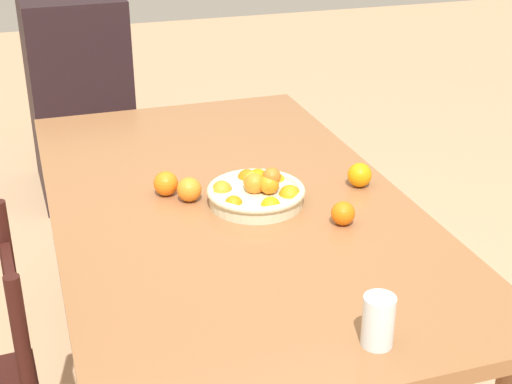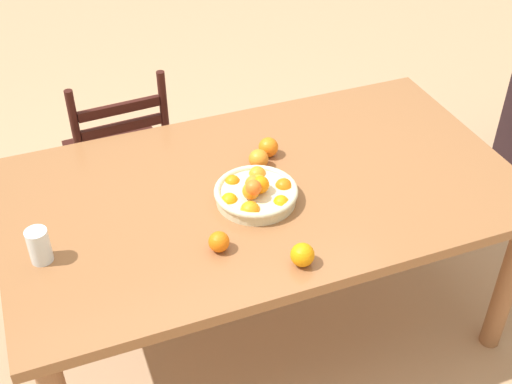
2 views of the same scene
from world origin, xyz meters
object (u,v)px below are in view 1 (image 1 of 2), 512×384
(orange_loose_2, at_px, (166,183))
(orange_loose_1, at_px, (189,189))
(cabinet, at_px, (78,95))
(fruit_bowl, at_px, (257,192))
(dining_table, at_px, (230,224))
(drinking_glass, at_px, (378,321))
(orange_loose_3, at_px, (360,175))
(orange_loose_0, at_px, (343,213))

(orange_loose_2, bearing_deg, orange_loose_1, -137.26)
(cabinet, relative_size, orange_loose_2, 13.69)
(fruit_bowl, bearing_deg, orange_loose_1, 66.12)
(dining_table, relative_size, cabinet, 1.78)
(orange_loose_1, relative_size, drinking_glass, 0.63)
(orange_loose_3, relative_size, drinking_glass, 0.64)
(dining_table, relative_size, orange_loose_3, 24.21)
(fruit_bowl, bearing_deg, orange_loose_0, -136.41)
(orange_loose_0, height_order, orange_loose_3, orange_loose_3)
(orange_loose_0, relative_size, drinking_glass, 0.58)
(dining_table, relative_size, orange_loose_2, 24.38)
(fruit_bowl, xyz_separation_m, orange_loose_0, (-0.21, -0.20, -0.00))
(fruit_bowl, distance_m, orange_loose_2, 0.30)
(dining_table, distance_m, orange_loose_3, 0.45)
(drinking_glass, bearing_deg, orange_loose_1, 15.04)
(fruit_bowl, bearing_deg, drinking_glass, -177.44)
(fruit_bowl, relative_size, orange_loose_3, 3.85)
(orange_loose_1, bearing_deg, dining_table, -104.57)
(orange_loose_2, xyz_separation_m, drinking_glass, (-0.92, -0.29, 0.02))
(orange_loose_0, xyz_separation_m, orange_loose_1, (0.29, 0.39, 0.00))
(dining_table, bearing_deg, orange_loose_0, -134.01)
(orange_loose_1, distance_m, drinking_glass, 0.88)
(fruit_bowl, xyz_separation_m, orange_loose_3, (0.02, -0.36, -0.00))
(dining_table, height_order, drinking_glass, drinking_glass)
(cabinet, bearing_deg, orange_loose_0, -167.02)
(orange_loose_2, distance_m, orange_loose_3, 0.63)
(dining_table, xyz_separation_m, orange_loose_2, (0.10, 0.18, 0.13))
(fruit_bowl, distance_m, drinking_glass, 0.77)
(fruit_bowl, height_order, orange_loose_0, fruit_bowl)
(orange_loose_3, bearing_deg, orange_loose_0, 145.03)
(drinking_glass, bearing_deg, cabinet, 8.36)
(dining_table, distance_m, orange_loose_1, 0.18)
(dining_table, relative_size, orange_loose_1, 24.82)
(orange_loose_1, xyz_separation_m, orange_loose_3, (-0.06, -0.55, 0.00))
(orange_loose_3, bearing_deg, drinking_glass, 157.57)
(dining_table, distance_m, cabinet, 1.94)
(cabinet, distance_m, orange_loose_2, 1.84)
(fruit_bowl, bearing_deg, dining_table, 53.48)
(orange_loose_2, height_order, orange_loose_3, same)
(cabinet, relative_size, drinking_glass, 8.75)
(cabinet, bearing_deg, orange_loose_2, -178.01)
(fruit_bowl, xyz_separation_m, orange_loose_1, (0.09, 0.19, -0.00))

